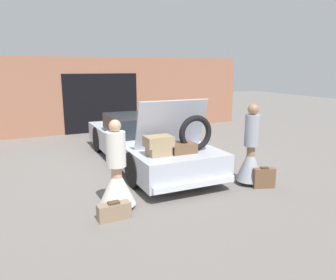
% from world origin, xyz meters
% --- Properties ---
extents(ground_plane, '(40.00, 40.00, 0.00)m').
position_xyz_m(ground_plane, '(0.00, 0.00, 0.00)').
color(ground_plane, slate).
extents(garage_wall_back, '(12.00, 0.14, 2.80)m').
position_xyz_m(garage_wall_back, '(0.00, 4.62, 1.39)').
color(garage_wall_back, '#9E664C').
rests_on(garage_wall_back, ground_plane).
extents(car, '(1.85, 5.31, 1.78)m').
position_xyz_m(car, '(-0.00, -0.01, 0.56)').
color(car, '#B2B7C6').
rests_on(car, ground_plane).
extents(person_left, '(0.65, 0.65, 1.58)m').
position_xyz_m(person_left, '(-1.45, -2.45, 0.56)').
color(person_left, tan).
rests_on(person_left, ground_plane).
extents(person_right, '(0.57, 0.57, 1.71)m').
position_xyz_m(person_right, '(1.45, -2.43, 0.61)').
color(person_right, '#997051').
rests_on(person_right, ground_plane).
extents(suitcase_beside_left_person, '(0.55, 0.22, 0.30)m').
position_xyz_m(suitcase_beside_left_person, '(-1.63, -2.86, 0.14)').
color(suitcase_beside_left_person, '#8C7259').
rests_on(suitcase_beside_left_person, ground_plane).
extents(suitcase_beside_right_person, '(0.46, 0.27, 0.44)m').
position_xyz_m(suitcase_beside_right_person, '(1.56, -2.75, 0.21)').
color(suitcase_beside_right_person, brown).
rests_on(suitcase_beside_right_person, ground_plane).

